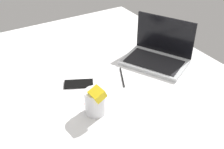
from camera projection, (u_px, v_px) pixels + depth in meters
The scene contains 5 objects.
bed_mattress at pixel (99, 106), 138.81cm from camera, with size 180.00×140.00×18.00cm, color white.
laptop at pixel (158, 54), 154.60cm from camera, with size 39.94×35.81×23.00cm.
snack_cup at pixel (95, 101), 118.45cm from camera, with size 10.63×9.03×13.91cm.
cell_phone at pixel (79, 84), 138.44cm from camera, with size 6.80×14.00×0.80cm, color black.
charger_cable at pixel (122, 77), 143.47cm from camera, with size 17.00×0.60×0.60cm, color black.
Camera 1 is at (94.70, -49.52, 99.17)cm, focal length 45.47 mm.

